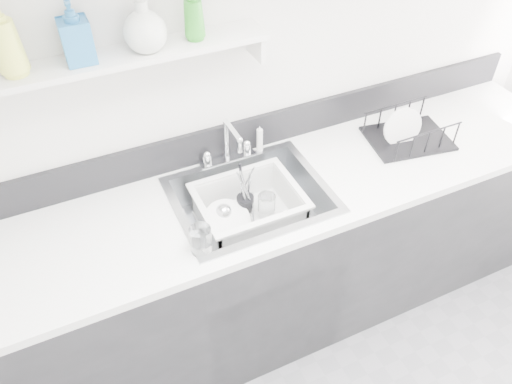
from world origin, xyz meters
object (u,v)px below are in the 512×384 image
counter_run (252,266)px  dish_rack (410,128)px  sink (251,211)px  wash_tub (249,209)px

counter_run → dish_rack: dish_rack is taller
sink → wash_tub: sink is taller
sink → dish_rack: size_ratio=1.71×
counter_run → wash_tub: size_ratio=7.35×
sink → wash_tub: bearing=132.6°
counter_run → wash_tub: (-0.01, 0.01, 0.38)m
sink → dish_rack: (0.83, 0.04, 0.16)m
wash_tub → dish_rack: dish_rack is taller
wash_tub → sink: bearing=-47.4°
dish_rack → wash_tub: bearing=-168.0°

